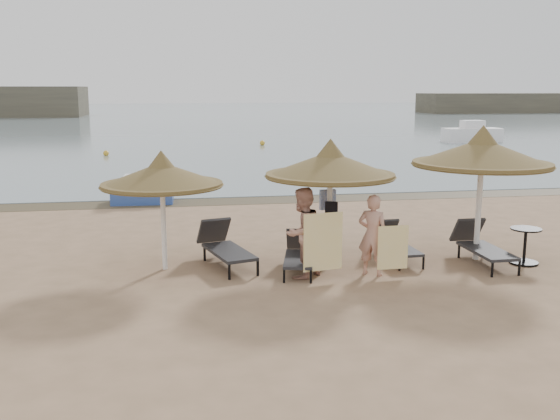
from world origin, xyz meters
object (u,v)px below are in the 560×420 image
(lounger_near_left, at_px, (299,253))
(person_left, at_px, (302,226))
(lounger_far_right, at_px, (481,245))
(pedal_boat, at_px, (142,193))
(person_right, at_px, (373,228))
(side_table, at_px, (525,247))
(palapa_left, at_px, (162,175))
(palapa_right, at_px, (482,153))
(lounger_far_left, at_px, (224,246))
(lounger_near_right, at_px, (394,243))
(palapa_center, at_px, (330,165))

(lounger_near_left, relative_size, person_left, 0.86)
(lounger_far_right, relative_size, pedal_boat, 0.98)
(person_right, bearing_deg, side_table, -143.17)
(person_left, height_order, pedal_boat, person_left)
(palapa_left, xyz_separation_m, person_right, (4.21, -1.11, -1.04))
(lounger_far_right, bearing_deg, palapa_right, 84.57)
(lounger_far_left, xyz_separation_m, lounger_far_right, (5.59, -0.78, -0.01))
(pedal_boat, bearing_deg, lounger_near_right, -51.29)
(person_left, distance_m, person_right, 1.46)
(lounger_far_left, xyz_separation_m, lounger_near_left, (1.53, -0.67, -0.06))
(palapa_right, relative_size, lounger_far_left, 1.40)
(palapa_left, relative_size, lounger_far_left, 1.18)
(palapa_center, relative_size, pedal_boat, 1.36)
(palapa_right, relative_size, pedal_boat, 1.48)
(palapa_left, distance_m, person_right, 4.48)
(pedal_boat, bearing_deg, lounger_near_left, -64.58)
(lounger_far_left, bearing_deg, palapa_center, -28.13)
(lounger_far_left, relative_size, lounger_near_right, 1.18)
(palapa_right, distance_m, lounger_far_left, 5.97)
(side_table, bearing_deg, palapa_center, 172.65)
(palapa_right, height_order, pedal_boat, palapa_right)
(side_table, xyz_separation_m, person_right, (-3.55, -0.25, 0.60))
(lounger_far_right, distance_m, side_table, 0.93)
(palapa_left, height_order, lounger_near_right, palapa_left)
(lounger_near_right, height_order, person_right, person_right)
(palapa_right, distance_m, side_table, 2.26)
(palapa_left, xyz_separation_m, side_table, (7.76, -0.86, -1.64))
(person_left, distance_m, pedal_boat, 9.83)
(lounger_near_right, height_order, side_table, lounger_near_right)
(palapa_right, xyz_separation_m, lounger_far_right, (-0.02, -0.25, -1.99))
(palapa_left, xyz_separation_m, lounger_near_left, (2.81, -0.50, -1.66))
(palapa_center, xyz_separation_m, lounger_far_left, (-2.22, 0.48, -1.78))
(lounger_near_left, relative_size, pedal_boat, 0.90)
(lounger_near_left, relative_size, lounger_far_right, 0.92)
(side_table, bearing_deg, palapa_right, 150.10)
(person_right, bearing_deg, palapa_center, -15.43)
(person_left, bearing_deg, palapa_left, -62.19)
(lounger_near_left, height_order, side_table, side_table)
(lounger_near_left, distance_m, person_right, 1.66)
(lounger_far_left, bearing_deg, person_right, -39.46)
(person_right, bearing_deg, person_left, 29.80)
(palapa_left, distance_m, lounger_near_left, 3.30)
(person_right, height_order, pedal_boat, person_right)
(palapa_left, relative_size, pedal_boat, 1.25)
(lounger_far_left, height_order, person_right, person_right)
(pedal_boat, bearing_deg, person_left, -66.05)
(lounger_far_left, bearing_deg, side_table, -24.90)
(palapa_right, bearing_deg, person_right, -164.26)
(side_table, relative_size, pedal_boat, 0.39)
(palapa_left, xyz_separation_m, palapa_right, (6.89, -0.36, 0.37))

